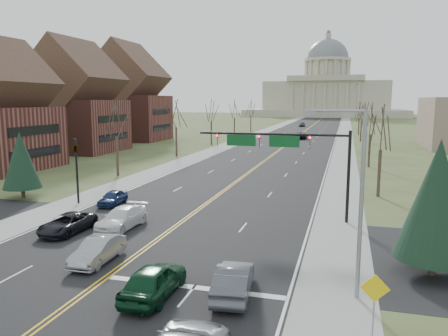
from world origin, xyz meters
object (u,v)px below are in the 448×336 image
Objects in this scene: street_light at (356,192)px; car_sb_outer_lead at (67,224)px; car_sb_outer_second at (113,198)px; car_sb_inner_lead at (98,250)px; car_sb_inner_second at (122,218)px; warn_sign at (375,295)px; car_nb_inner_lead at (154,280)px; signal_left at (76,164)px; signal_mast at (283,148)px; car_far_nb at (301,135)px; car_nb_outer_lead at (234,280)px; car_far_sb at (302,124)px.

street_light is 20.86m from car_sb_outer_lead.
car_sb_inner_lead is at bearing -67.07° from car_sb_outer_second.
car_sb_inner_second is (-2.07, 6.63, 0.04)m from car_sb_inner_lead.
warn_sign is at bearing -31.34° from car_sb_inner_second.
car_sb_inner_lead is 0.90× the size of car_sb_outer_lead.
car_nb_inner_lead reaches higher than car_sb_outer_second.
street_light is at bearing -29.12° from signal_left.
warn_sign reaches higher than car_sb_outer_lead.
signal_mast is 17.21m from car_nb_inner_lead.
car_nb_inner_lead is 1.25× the size of car_sb_outer_second.
warn_sign is (0.76, -4.02, -3.21)m from street_light.
signal_left is at bearing 80.03° from car_far_nb.
car_nb_outer_lead reaches higher than car_sb_outer_second.
car_sb_inner_lead is at bearing -38.22° from car_sb_outer_lead.
car_sb_inner_second is at bearing -54.29° from car_nb_inner_lead.
signal_mast is at bearing -4.60° from car_sb_outer_second.
signal_left is at bearing 144.38° from car_sb_inner_second.
street_light is at bearing -164.96° from car_nb_inner_lead.
street_light reaches higher than car_nb_inner_lead.
car_sb_inner_second reaches higher than car_sb_inner_lead.
car_sb_inner_second is (-11.14, -6.08, -4.99)m from signal_mast.
signal_mast is 2.49× the size of car_sb_outer_lead.
signal_left is 27.78m from street_light.
car_nb_outer_lead is at bearing -22.92° from car_sb_outer_lead.
street_light is 18.57m from car_sb_inner_second.
warn_sign is 15.92m from car_sb_inner_lead.
signal_mast reaches higher than car_far_sb.
signal_left reaches higher than car_sb_inner_lead.
car_nb_outer_lead is at bearing -86.58° from car_far_sb.
car_far_sb is (8.34, 124.79, -2.87)m from signal_left.
car_sb_outer_lead is (-10.39, 7.85, -0.15)m from car_nb_inner_lead.
warn_sign is 0.59× the size of car_sb_outer_lead.
signal_mast is 2.51× the size of car_nb_inner_lead.
car_sb_outer_second is (-6.47, 13.00, -0.06)m from car_sb_inner_lead.
signal_mast reaches higher than car_sb_outer_second.
warn_sign is 0.59× the size of car_far_sb.
car_sb_inner_second is 0.90× the size of car_far_nb.
signal_left is 16.37m from car_sb_inner_lead.
car_sb_outer_lead is at bearing -37.21° from car_nb_inner_lead.
signal_left reaches higher than car_sb_inner_second.
signal_mast reaches higher than signal_left.
car_nb_inner_lead is 90.16m from car_far_nb.
car_far_sb is (4.93, 124.50, 0.17)m from car_sb_outer_second.
car_sb_inner_lead is (-15.12, 4.81, -1.28)m from warn_sign.
warn_sign is at bearing -22.18° from car_sb_outer_lead.
street_light reaches higher than car_far_nb.
signal_left reaches higher than car_nb_outer_lead.
car_sb_inner_lead is 6.95m from car_sb_inner_second.
car_sb_inner_lead is at bearing -20.42° from car_nb_outer_lead.
warn_sign is at bearing -43.04° from car_sb_outer_second.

